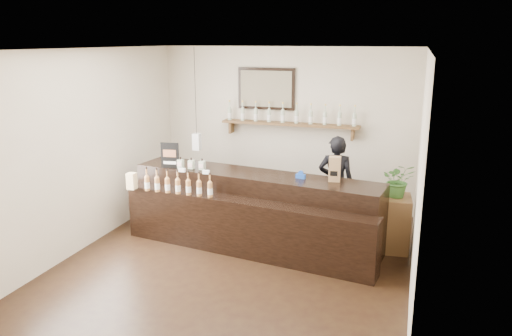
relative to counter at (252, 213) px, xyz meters
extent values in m
plane|color=black|center=(-0.01, -0.56, -0.49)|extent=(5.00, 5.00, 0.00)
plane|color=beige|center=(-0.01, 1.94, 0.91)|extent=(4.50, 0.00, 4.50)
plane|color=beige|center=(-0.01, -3.06, 0.91)|extent=(4.50, 0.00, 4.50)
plane|color=beige|center=(-2.26, -0.56, 0.91)|extent=(0.00, 5.00, 5.00)
plane|color=beige|center=(2.24, -0.56, 0.91)|extent=(0.00, 5.00, 5.00)
plane|color=white|center=(-0.01, -0.56, 2.31)|extent=(5.00, 5.00, 0.00)
cube|color=brown|center=(0.09, 1.81, 1.01)|extent=(2.40, 0.25, 0.04)
cube|color=brown|center=(-0.99, 1.84, 0.89)|extent=(0.04, 0.20, 0.20)
cube|color=brown|center=(1.17, 1.84, 0.89)|extent=(0.04, 0.20, 0.20)
cube|color=black|center=(-0.36, 1.91, 1.59)|extent=(1.02, 0.04, 0.72)
cube|color=#4C4231|center=(-0.36, 1.88, 1.59)|extent=(0.92, 0.01, 0.62)
cube|color=white|center=(-1.31, 1.04, 0.76)|extent=(0.12, 0.12, 0.28)
cylinder|color=black|center=(-1.31, 1.04, 1.61)|extent=(0.01, 0.01, 1.41)
cylinder|color=#B4C4A4|center=(-1.01, 1.81, 1.13)|extent=(0.07, 0.07, 0.20)
cone|color=#B4C4A4|center=(-1.01, 1.81, 1.26)|extent=(0.07, 0.07, 0.05)
cylinder|color=#B4C4A4|center=(-1.01, 1.81, 1.32)|extent=(0.02, 0.02, 0.07)
cylinder|color=gold|center=(-1.01, 1.81, 1.37)|extent=(0.03, 0.03, 0.02)
cylinder|color=white|center=(-1.01, 1.81, 1.11)|extent=(0.07, 0.07, 0.09)
cylinder|color=#B4C4A4|center=(-0.77, 1.81, 1.13)|extent=(0.07, 0.07, 0.20)
cone|color=#B4C4A4|center=(-0.77, 1.81, 1.26)|extent=(0.07, 0.07, 0.05)
cylinder|color=#B4C4A4|center=(-0.77, 1.81, 1.32)|extent=(0.02, 0.02, 0.07)
cylinder|color=gold|center=(-0.77, 1.81, 1.37)|extent=(0.03, 0.03, 0.02)
cylinder|color=white|center=(-0.77, 1.81, 1.11)|extent=(0.07, 0.07, 0.09)
cylinder|color=#B4C4A4|center=(-0.52, 1.81, 1.13)|extent=(0.07, 0.07, 0.20)
cone|color=#B4C4A4|center=(-0.52, 1.81, 1.26)|extent=(0.07, 0.07, 0.05)
cylinder|color=#B4C4A4|center=(-0.52, 1.81, 1.32)|extent=(0.02, 0.02, 0.07)
cylinder|color=gold|center=(-0.52, 1.81, 1.37)|extent=(0.03, 0.03, 0.02)
cylinder|color=white|center=(-0.52, 1.81, 1.11)|extent=(0.07, 0.07, 0.09)
cylinder|color=#B4C4A4|center=(-0.28, 1.81, 1.13)|extent=(0.07, 0.07, 0.20)
cone|color=#B4C4A4|center=(-0.28, 1.81, 1.26)|extent=(0.07, 0.07, 0.05)
cylinder|color=#B4C4A4|center=(-0.28, 1.81, 1.32)|extent=(0.02, 0.02, 0.07)
cylinder|color=gold|center=(-0.28, 1.81, 1.37)|extent=(0.03, 0.03, 0.02)
cylinder|color=white|center=(-0.28, 1.81, 1.11)|extent=(0.07, 0.07, 0.09)
cylinder|color=#B4C4A4|center=(-0.03, 1.81, 1.13)|extent=(0.07, 0.07, 0.20)
cone|color=#B4C4A4|center=(-0.03, 1.81, 1.26)|extent=(0.07, 0.07, 0.05)
cylinder|color=#B4C4A4|center=(-0.03, 1.81, 1.32)|extent=(0.02, 0.02, 0.07)
cylinder|color=gold|center=(-0.03, 1.81, 1.37)|extent=(0.03, 0.03, 0.02)
cylinder|color=white|center=(-0.03, 1.81, 1.11)|extent=(0.07, 0.07, 0.09)
cylinder|color=#B4C4A4|center=(0.21, 1.81, 1.13)|extent=(0.07, 0.07, 0.20)
cone|color=#B4C4A4|center=(0.21, 1.81, 1.26)|extent=(0.07, 0.07, 0.05)
cylinder|color=#B4C4A4|center=(0.21, 1.81, 1.32)|extent=(0.02, 0.02, 0.07)
cylinder|color=gold|center=(0.21, 1.81, 1.37)|extent=(0.03, 0.03, 0.02)
cylinder|color=white|center=(0.21, 1.81, 1.11)|extent=(0.07, 0.07, 0.09)
cylinder|color=#B4C4A4|center=(0.46, 1.81, 1.13)|extent=(0.07, 0.07, 0.20)
cone|color=#B4C4A4|center=(0.46, 1.81, 1.26)|extent=(0.07, 0.07, 0.05)
cylinder|color=#B4C4A4|center=(0.46, 1.81, 1.32)|extent=(0.02, 0.02, 0.07)
cylinder|color=gold|center=(0.46, 1.81, 1.37)|extent=(0.03, 0.03, 0.02)
cylinder|color=white|center=(0.46, 1.81, 1.11)|extent=(0.07, 0.07, 0.09)
cylinder|color=#B4C4A4|center=(0.70, 1.81, 1.13)|extent=(0.07, 0.07, 0.20)
cone|color=#B4C4A4|center=(0.70, 1.81, 1.26)|extent=(0.07, 0.07, 0.05)
cylinder|color=#B4C4A4|center=(0.70, 1.81, 1.32)|extent=(0.02, 0.02, 0.07)
cylinder|color=gold|center=(0.70, 1.81, 1.37)|extent=(0.03, 0.03, 0.02)
cylinder|color=white|center=(0.70, 1.81, 1.11)|extent=(0.07, 0.07, 0.09)
cylinder|color=#B4C4A4|center=(0.95, 1.81, 1.13)|extent=(0.07, 0.07, 0.20)
cone|color=#B4C4A4|center=(0.95, 1.81, 1.26)|extent=(0.07, 0.07, 0.05)
cylinder|color=#B4C4A4|center=(0.95, 1.81, 1.32)|extent=(0.02, 0.02, 0.07)
cylinder|color=gold|center=(0.95, 1.81, 1.37)|extent=(0.03, 0.03, 0.02)
cylinder|color=white|center=(0.95, 1.81, 1.11)|extent=(0.07, 0.07, 0.09)
cylinder|color=#B4C4A4|center=(1.19, 1.81, 1.13)|extent=(0.07, 0.07, 0.20)
cone|color=#B4C4A4|center=(1.19, 1.81, 1.26)|extent=(0.07, 0.07, 0.05)
cylinder|color=#B4C4A4|center=(1.19, 1.81, 1.32)|extent=(0.02, 0.02, 0.07)
cylinder|color=gold|center=(1.19, 1.81, 1.37)|extent=(0.03, 0.03, 0.02)
cylinder|color=white|center=(1.19, 1.81, 1.11)|extent=(0.07, 0.07, 0.09)
cube|color=black|center=(0.01, 0.14, 0.03)|extent=(3.78, 1.17, 1.04)
cube|color=black|center=(0.01, -0.36, -0.09)|extent=(3.73, 0.84, 0.79)
cube|color=white|center=(-1.03, -0.10, 0.58)|extent=(0.10, 0.04, 0.05)
cube|color=white|center=(-0.65, -0.10, 0.58)|extent=(0.10, 0.04, 0.05)
cube|color=#DFC288|center=(-1.72, -0.36, 0.36)|extent=(0.12, 0.12, 0.12)
cube|color=#DFC288|center=(-1.72, -0.36, 0.48)|extent=(0.12, 0.12, 0.12)
cube|color=#B4C4A4|center=(-1.14, 0.08, 0.62)|extent=(0.08, 0.08, 0.13)
cube|color=beige|center=(-1.14, 0.03, 0.62)|extent=(0.07, 0.00, 0.06)
cylinder|color=black|center=(-1.14, 0.08, 0.71)|extent=(0.02, 0.02, 0.03)
cube|color=#B4C4A4|center=(-0.97, 0.08, 0.62)|extent=(0.08, 0.08, 0.13)
cube|color=beige|center=(-0.97, 0.03, 0.62)|extent=(0.07, 0.00, 0.06)
cylinder|color=black|center=(-0.97, 0.08, 0.71)|extent=(0.02, 0.02, 0.03)
cube|color=#B4C4A4|center=(-0.79, 0.08, 0.62)|extent=(0.08, 0.08, 0.13)
cube|color=beige|center=(-0.79, 0.03, 0.62)|extent=(0.07, 0.00, 0.06)
cylinder|color=black|center=(-0.79, 0.08, 0.71)|extent=(0.02, 0.02, 0.03)
cylinder|color=#B8783E|center=(-1.47, -0.36, 0.40)|extent=(0.07, 0.07, 0.20)
cone|color=#B8783E|center=(-1.47, -0.36, 0.53)|extent=(0.07, 0.07, 0.05)
cylinder|color=#B8783E|center=(-1.47, -0.36, 0.59)|extent=(0.02, 0.02, 0.07)
cylinder|color=black|center=(-1.47, -0.36, 0.64)|extent=(0.03, 0.03, 0.02)
cylinder|color=white|center=(-1.47, -0.36, 0.38)|extent=(0.07, 0.07, 0.09)
cylinder|color=#B8783E|center=(-1.31, -0.36, 0.40)|extent=(0.07, 0.07, 0.20)
cone|color=#B8783E|center=(-1.31, -0.36, 0.53)|extent=(0.07, 0.07, 0.05)
cylinder|color=#B8783E|center=(-1.31, -0.36, 0.59)|extent=(0.02, 0.02, 0.07)
cylinder|color=black|center=(-1.31, -0.36, 0.64)|extent=(0.03, 0.03, 0.02)
cylinder|color=white|center=(-1.31, -0.36, 0.38)|extent=(0.07, 0.07, 0.09)
cylinder|color=#B8783E|center=(-1.14, -0.36, 0.40)|extent=(0.07, 0.07, 0.20)
cone|color=#B8783E|center=(-1.14, -0.36, 0.53)|extent=(0.07, 0.07, 0.05)
cylinder|color=#B8783E|center=(-1.14, -0.36, 0.59)|extent=(0.02, 0.02, 0.07)
cylinder|color=black|center=(-1.14, -0.36, 0.64)|extent=(0.03, 0.03, 0.02)
cylinder|color=white|center=(-1.14, -0.36, 0.38)|extent=(0.07, 0.07, 0.09)
cylinder|color=#B8783E|center=(-0.98, -0.36, 0.40)|extent=(0.07, 0.07, 0.20)
cone|color=#B8783E|center=(-0.98, -0.36, 0.53)|extent=(0.07, 0.07, 0.05)
cylinder|color=#B8783E|center=(-0.98, -0.36, 0.59)|extent=(0.02, 0.02, 0.07)
cylinder|color=black|center=(-0.98, -0.36, 0.64)|extent=(0.03, 0.03, 0.02)
cylinder|color=white|center=(-0.98, -0.36, 0.38)|extent=(0.07, 0.07, 0.09)
cylinder|color=#B8783E|center=(-0.82, -0.36, 0.40)|extent=(0.07, 0.07, 0.20)
cone|color=#B8783E|center=(-0.82, -0.36, 0.53)|extent=(0.07, 0.07, 0.05)
cylinder|color=#B8783E|center=(-0.82, -0.36, 0.59)|extent=(0.02, 0.02, 0.07)
cylinder|color=black|center=(-0.82, -0.36, 0.64)|extent=(0.03, 0.03, 0.02)
cylinder|color=white|center=(-0.82, -0.36, 0.38)|extent=(0.07, 0.07, 0.09)
cylinder|color=#B8783E|center=(-0.65, -0.36, 0.40)|extent=(0.07, 0.07, 0.20)
cone|color=#B8783E|center=(-0.65, -0.36, 0.53)|extent=(0.07, 0.07, 0.05)
cylinder|color=#B8783E|center=(-0.65, -0.36, 0.59)|extent=(0.02, 0.02, 0.07)
cylinder|color=black|center=(-0.65, -0.36, 0.64)|extent=(0.03, 0.03, 0.02)
cylinder|color=white|center=(-0.65, -0.36, 0.38)|extent=(0.07, 0.07, 0.09)
cylinder|color=#B8783E|center=(-0.49, -0.36, 0.40)|extent=(0.07, 0.07, 0.20)
cone|color=#B8783E|center=(-0.49, -0.36, 0.53)|extent=(0.07, 0.07, 0.05)
cylinder|color=#B8783E|center=(-0.49, -0.36, 0.59)|extent=(0.02, 0.02, 0.07)
cylinder|color=black|center=(-0.49, -0.36, 0.64)|extent=(0.03, 0.03, 0.02)
cylinder|color=white|center=(-0.49, -0.36, 0.38)|extent=(0.07, 0.07, 0.09)
cube|color=black|center=(-1.30, 0.05, 0.74)|extent=(0.27, 0.06, 0.38)
cube|color=#9C5C38|center=(-1.30, 0.04, 0.78)|extent=(0.20, 0.03, 0.11)
cube|color=white|center=(-1.30, 0.04, 0.63)|extent=(0.20, 0.03, 0.04)
cube|color=#9E744C|center=(1.16, 0.08, 0.72)|extent=(0.17, 0.13, 0.34)
cube|color=black|center=(1.16, 0.02, 0.68)|extent=(0.10, 0.01, 0.07)
cube|color=#1845AA|center=(0.69, 0.08, 0.58)|extent=(0.14, 0.08, 0.06)
cylinder|color=#1845AA|center=(0.69, 0.08, 0.63)|extent=(0.08, 0.04, 0.07)
cube|color=brown|center=(1.99, 0.47, -0.10)|extent=(0.43, 0.57, 0.78)
imported|color=#396A2A|center=(1.99, 0.47, 0.54)|extent=(0.50, 0.45, 0.49)
imported|color=black|center=(1.05, 0.99, 0.36)|extent=(0.64, 0.45, 1.69)
camera|label=1|loc=(2.15, -6.45, 2.43)|focal=35.00mm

